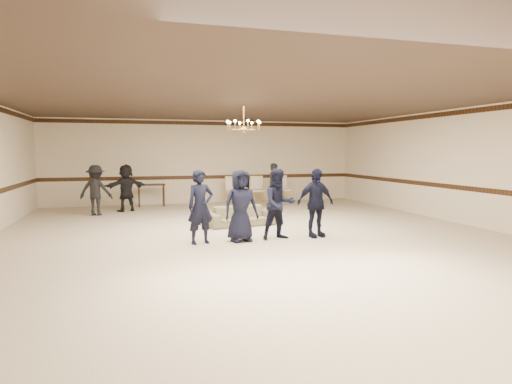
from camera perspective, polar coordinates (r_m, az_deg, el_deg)
room at (r=10.24m, az=-0.21°, el=3.07°), size 12.01×14.01×3.21m
chair_rail at (r=17.09m, az=-6.60°, el=1.94°), size 12.00×0.02×0.14m
crown_molding at (r=17.09m, az=-6.68°, el=8.92°), size 12.00×0.02×0.14m
chandelier at (r=11.23m, az=-1.62°, el=9.78°), size 0.94×0.94×0.89m
boy_a at (r=9.52m, az=-7.27°, el=-1.94°), size 0.66×0.51×1.61m
boy_b at (r=9.69m, az=-2.01°, el=-1.77°), size 0.86×0.63×1.61m
boy_c at (r=9.95m, az=3.03°, el=-1.59°), size 0.84×0.69×1.61m
boy_d at (r=10.27m, az=7.79°, el=-1.41°), size 0.99×0.52×1.61m
settee at (r=11.81m, az=-1.98°, el=-3.14°), size 1.90×0.99×0.53m
adult_left at (r=14.52m, az=-20.21°, el=0.22°), size 1.14×0.84×1.58m
adult_mid at (r=15.17m, az=-16.63°, el=0.53°), size 1.53×1.03×1.58m
adult_right at (r=15.57m, az=2.47°, el=0.87°), size 0.68×0.57×1.58m
banquet_chair_left at (r=16.50m, az=-3.04°, el=0.17°), size 0.52×0.52×1.04m
banquet_chair_mid at (r=16.75m, az=0.30°, el=0.26°), size 0.55×0.55×1.04m
banquet_chair_right at (r=17.06m, az=3.52°, el=0.34°), size 0.51×0.51×1.04m
console_table at (r=16.31m, az=-13.52°, el=-0.41°), size 0.99×0.43×0.82m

